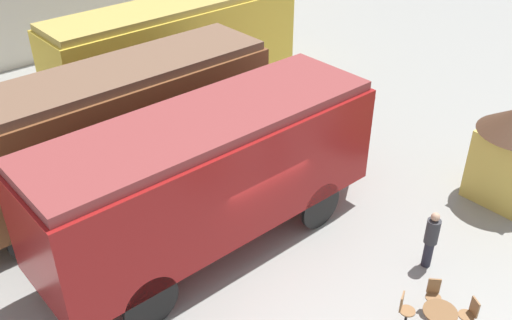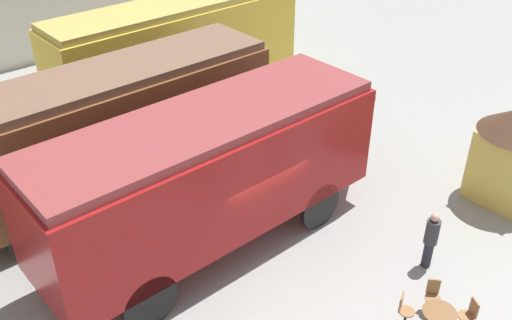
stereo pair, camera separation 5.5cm
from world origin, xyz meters
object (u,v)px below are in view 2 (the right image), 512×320
Objects in this scene: passenger_coach_vintage at (177,43)px; visitor_person at (431,238)px; cafe_table_near at (438,318)px; passenger_coach_wooden at (103,127)px; streamlined_locomotive at (234,159)px.

passenger_coach_vintage is 6.16× the size of visitor_person.
cafe_table_near is (-2.79, -13.92, -1.63)m from passenger_coach_vintage.
passenger_coach_vintage is at bearing 78.68° from cafe_table_near.
streamlined_locomotive is (1.60, -3.96, 0.14)m from passenger_coach_wooden.
passenger_coach_wooden reaches higher than visitor_person.
passenger_coach_vintage is 12.57m from visitor_person.
visitor_person is at bearing -56.89° from streamlined_locomotive.
passenger_coach_vintage reaches higher than visitor_person.
passenger_coach_vintage is 9.05m from streamlined_locomotive.
visitor_person is at bearing -94.78° from passenger_coach_vintage.
passenger_coach_vintage is at bearing 85.22° from visitor_person.
passenger_coach_vintage is 6.88m from passenger_coach_wooden.
visitor_person reaches higher than cafe_table_near.
passenger_coach_vintage is 14.29m from cafe_table_near.
visitor_person is (2.78, -4.27, -1.44)m from streamlined_locomotive.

